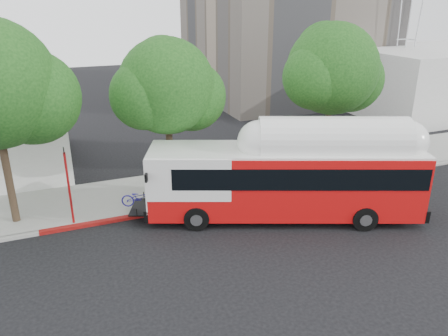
% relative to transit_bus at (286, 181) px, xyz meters
% --- Properties ---
extents(ground, '(120.00, 120.00, 0.00)m').
position_rel_transit_bus_xyz_m(ground, '(-3.55, -1.16, -1.95)').
color(ground, black).
rests_on(ground, ground).
extents(sidewalk, '(60.00, 5.00, 0.15)m').
position_rel_transit_bus_xyz_m(sidewalk, '(-3.55, 5.34, -1.88)').
color(sidewalk, gray).
rests_on(sidewalk, ground).
extents(curb_strip, '(60.00, 0.30, 0.15)m').
position_rel_transit_bus_xyz_m(curb_strip, '(-3.55, 2.74, -1.88)').
color(curb_strip, gray).
rests_on(curb_strip, ground).
extents(red_curb_segment, '(10.00, 0.32, 0.16)m').
position_rel_transit_bus_xyz_m(red_curb_segment, '(-6.55, 2.74, -1.87)').
color(red_curb_segment, maroon).
rests_on(red_curb_segment, ground).
extents(street_tree_left, '(6.67, 5.80, 9.74)m').
position_rel_transit_bus_xyz_m(street_tree_left, '(-12.08, 4.40, 4.65)').
color(street_tree_left, '#2D2116').
rests_on(street_tree_left, ground).
extents(street_tree_mid, '(5.75, 5.00, 8.62)m').
position_rel_transit_bus_xyz_m(street_tree_mid, '(-4.14, 4.90, 3.95)').
color(street_tree_mid, '#2D2116').
rests_on(street_tree_mid, ground).
extents(street_tree_right, '(6.21, 5.40, 9.18)m').
position_rel_transit_bus_xyz_m(street_tree_right, '(5.89, 4.70, 4.30)').
color(street_tree_right, '#2D2116').
rests_on(street_tree_right, ground).
extents(horizon_block, '(20.00, 12.00, 6.00)m').
position_rel_transit_bus_xyz_m(horizon_block, '(26.45, 14.84, 1.05)').
color(horizon_block, silver).
rests_on(horizon_block, ground).
extents(transit_bus, '(14.01, 7.54, 4.18)m').
position_rel_transit_bus_xyz_m(transit_bus, '(0.00, 0.00, 0.00)').
color(transit_bus, red).
rests_on(transit_bus, ground).
extents(signal_pole, '(0.11, 0.38, 3.97)m').
position_rel_transit_bus_xyz_m(signal_pole, '(-9.96, 3.06, 0.08)').
color(signal_pole, '#A91213').
rests_on(signal_pole, ground).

